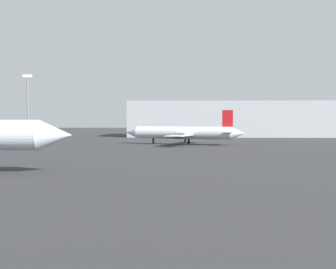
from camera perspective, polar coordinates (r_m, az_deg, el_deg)
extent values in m
cone|color=silver|center=(40.95, -16.21, -0.08)|extent=(3.42, 3.11, 3.10)
cylinder|color=silver|center=(87.85, 2.12, 0.27)|extent=(21.85, 9.22, 2.80)
cone|color=silver|center=(92.25, -5.37, 0.34)|extent=(3.77, 3.59, 2.80)
cone|color=silver|center=(85.10, 10.24, 0.18)|extent=(3.77, 3.59, 2.80)
cube|color=silver|center=(87.56, 2.81, -0.01)|extent=(9.74, 20.94, 0.18)
cube|color=silver|center=(85.39, 8.97, 0.38)|extent=(3.51, 6.40, 0.12)
cube|color=red|center=(85.43, 8.74, 2.35)|extent=(2.30, 0.91, 3.63)
cylinder|color=#4C4C54|center=(83.97, 1.63, -0.19)|extent=(2.49, 1.91, 1.32)
cylinder|color=#4C4C54|center=(91.54, 3.09, -0.02)|extent=(2.49, 1.91, 1.32)
cube|color=black|center=(90.22, -2.17, -0.99)|extent=(0.46, 0.46, 1.29)
cube|color=black|center=(86.22, 2.54, -1.13)|extent=(0.46, 0.46, 1.29)
cube|color=black|center=(89.04, 3.07, -1.03)|extent=(0.46, 0.46, 1.29)
cylinder|color=slate|center=(111.47, -19.89, 3.51)|extent=(0.50, 0.50, 17.06)
cube|color=#F2EACC|center=(112.09, -19.94, 8.08)|extent=(2.40, 0.50, 0.80)
cube|color=#999EA3|center=(139.36, 8.96, 2.22)|extent=(69.32, 27.51, 11.88)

